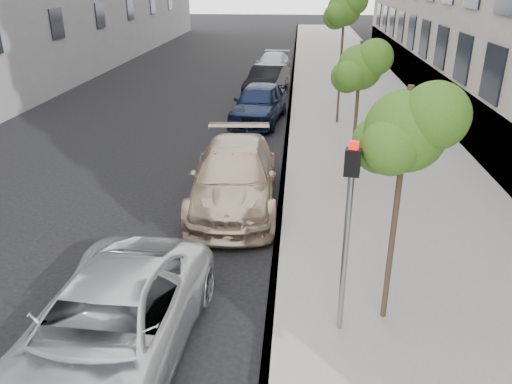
# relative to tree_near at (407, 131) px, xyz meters

# --- Properties ---
(ground) EXTENTS (160.00, 160.00, 0.00)m
(ground) POSITION_rel_tree_near_xyz_m (-3.23, -1.50, -3.57)
(ground) COLOR black
(ground) RESTS_ON ground
(sidewalk) EXTENTS (6.40, 72.00, 0.14)m
(sidewalk) POSITION_rel_tree_near_xyz_m (1.07, 22.50, -3.50)
(sidewalk) COLOR gray
(sidewalk) RESTS_ON ground
(curb) EXTENTS (0.15, 72.00, 0.14)m
(curb) POSITION_rel_tree_near_xyz_m (-2.05, 22.50, -3.50)
(curb) COLOR #9E9B93
(curb) RESTS_ON ground
(tree_near) EXTENTS (1.64, 1.44, 4.24)m
(tree_near) POSITION_rel_tree_near_xyz_m (0.00, 0.00, 0.00)
(tree_near) COLOR #38281C
(tree_near) RESTS_ON sidewalk
(tree_mid) EXTENTS (1.60, 1.40, 4.11)m
(tree_mid) POSITION_rel_tree_near_xyz_m (-0.00, 6.50, -0.12)
(tree_mid) COLOR #38281C
(tree_mid) RESTS_ON sidewalk
(tree_far) EXTENTS (1.65, 1.45, 5.27)m
(tree_far) POSITION_rel_tree_near_xyz_m (-0.00, 13.00, 1.00)
(tree_far) COLOR #38281C
(tree_far) RESTS_ON sidewalk
(signal_pole) EXTENTS (0.27, 0.22, 3.38)m
(signal_pole) POSITION_rel_tree_near_xyz_m (-0.83, -0.40, -1.34)
(signal_pole) COLOR #939699
(signal_pole) RESTS_ON sidewalk
(minivan) EXTENTS (2.67, 5.34, 1.45)m
(minivan) POSITION_rel_tree_near_xyz_m (-4.50, -1.51, -2.85)
(minivan) COLOR silver
(minivan) RESTS_ON ground
(suv) EXTENTS (2.57, 5.64, 1.60)m
(suv) POSITION_rel_tree_near_xyz_m (-3.33, 4.86, -2.77)
(suv) COLOR tan
(suv) RESTS_ON ground
(sedan_blue) EXTENTS (2.48, 4.93, 1.61)m
(sedan_blue) POSITION_rel_tree_near_xyz_m (-3.33, 13.30, -2.77)
(sedan_blue) COLOR #0F1835
(sedan_blue) RESTS_ON ground
(sedan_black) EXTENTS (2.30, 4.69, 1.48)m
(sedan_black) POSITION_rel_tree_near_xyz_m (-3.33, 18.51, -2.83)
(sedan_black) COLOR black
(sedan_black) RESTS_ON ground
(sedan_rear) EXTENTS (2.31, 4.88, 1.37)m
(sedan_rear) POSITION_rel_tree_near_xyz_m (-3.33, 23.93, -2.89)
(sedan_rear) COLOR #ACAFB5
(sedan_rear) RESTS_ON ground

